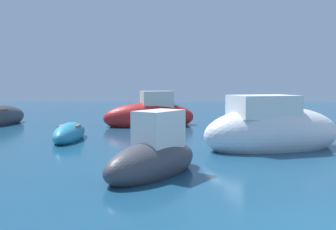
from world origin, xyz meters
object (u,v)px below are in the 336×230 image
moored_boat_2 (150,116)px  moored_boat_6 (154,157)px  moored_boat_3 (272,131)px  moored_boat_8 (69,134)px

moored_boat_2 → moored_boat_6: bearing=77.7°
moored_boat_6 → moored_boat_3: bearing=167.9°
moored_boat_2 → moored_boat_6: 10.23m
moored_boat_6 → moored_boat_2: bearing=-141.3°
moored_boat_3 → moored_boat_6: moored_boat_3 is taller
moored_boat_3 → moored_boat_8: 7.63m
moored_boat_3 → moored_boat_8: (-7.39, 1.86, -0.37)m
moored_boat_2 → moored_boat_8: moored_boat_2 is taller
moored_boat_3 → moored_boat_2: bearing=107.8°
moored_boat_6 → moored_boat_8: 6.49m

